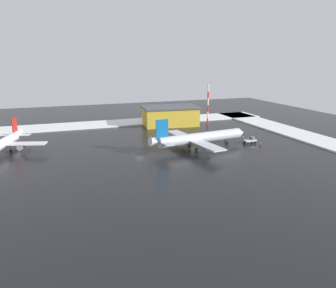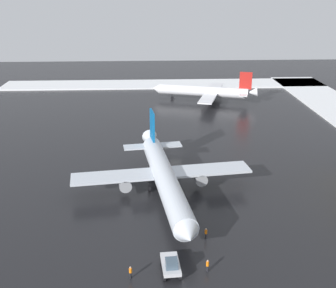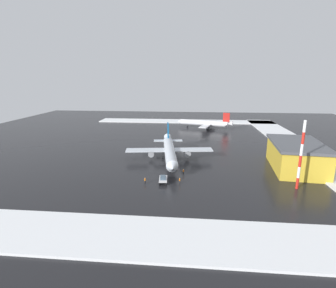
% 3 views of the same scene
% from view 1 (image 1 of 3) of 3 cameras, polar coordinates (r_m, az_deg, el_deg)
% --- Properties ---
extents(ground_plane, '(240.00, 240.00, 0.00)m').
position_cam_1_polar(ground_plane, '(109.06, -4.95, -1.32)').
color(ground_plane, black).
extents(snow_bank_far, '(152.00, 16.00, 0.52)m').
position_cam_1_polar(snow_bank_far, '(156.61, -9.65, 3.56)').
color(snow_bank_far, white).
rests_on(snow_bank_far, ground_plane).
extents(snow_bank_left, '(14.00, 116.00, 0.52)m').
position_cam_1_polar(snow_bank_left, '(140.99, 22.39, 1.41)').
color(snow_bank_left, white).
rests_on(snow_bank_left, ground_plane).
extents(airplane_parked_starboard, '(37.94, 31.61, 11.27)m').
position_cam_1_polar(airplane_parked_starboard, '(111.81, 5.40, 1.04)').
color(airplane_parked_starboard, silver).
rests_on(airplane_parked_starboard, ground_plane).
extents(airplane_distant_tail, '(27.28, 32.42, 9.82)m').
position_cam_1_polar(airplane_distant_tail, '(117.69, -27.12, -0.09)').
color(airplane_distant_tail, white).
rests_on(airplane_distant_tail, ground_plane).
extents(pushback_tug, '(4.75, 2.59, 2.50)m').
position_cam_1_polar(pushback_tug, '(122.37, 14.18, 0.68)').
color(pushback_tug, silver).
rests_on(pushback_tug, ground_plane).
extents(ground_crew_near_tug, '(0.36, 0.36, 1.71)m').
position_cam_1_polar(ground_crew_near_tug, '(123.04, 9.89, 0.84)').
color(ground_crew_near_tug, black).
rests_on(ground_crew_near_tug, ground_plane).
extents(ground_crew_by_nose_gear, '(0.36, 0.36, 1.71)m').
position_cam_1_polar(ground_crew_by_nose_gear, '(126.13, 12.96, 1.02)').
color(ground_crew_by_nose_gear, black).
rests_on(ground_crew_by_nose_gear, ground_plane).
extents(ground_crew_mid_apron, '(0.36, 0.36, 1.71)m').
position_cam_1_polar(ground_crew_mid_apron, '(118.88, 15.80, 0.00)').
color(ground_crew_mid_apron, black).
rests_on(ground_crew_mid_apron, ground_plane).
extents(antenna_mast, '(0.70, 0.70, 18.46)m').
position_cam_1_polar(antenna_mast, '(151.66, 6.96, 6.73)').
color(antenna_mast, red).
rests_on(antenna_mast, ground_plane).
extents(cargo_hangar, '(26.40, 17.48, 8.80)m').
position_cam_1_polar(cargo_hangar, '(150.82, 0.38, 4.96)').
color(cargo_hangar, gold).
rests_on(cargo_hangar, ground_plane).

